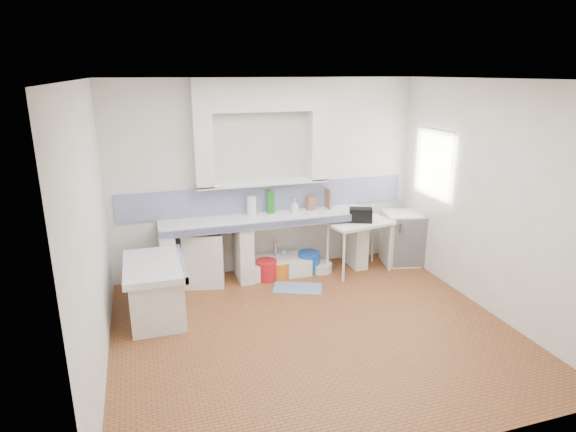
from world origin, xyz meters
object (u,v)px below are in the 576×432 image
object	(u,v)px
sink	(279,267)
side_table	(359,247)
stove	(204,257)
fridge	(401,238)

from	to	relation	value
sink	side_table	xyz separation A→B (m)	(1.17, -0.26, 0.28)
stove	side_table	bearing A→B (deg)	4.22
sink	side_table	distance (m)	1.23
stove	fridge	bearing A→B (deg)	8.16
stove	side_table	size ratio (longest dim) A/B	0.83
sink	fridge	size ratio (longest dim) A/B	1.10
side_table	fridge	distance (m)	0.77
sink	side_table	world-z (taller)	side_table
fridge	stove	bearing A→B (deg)	-170.28
side_table	sink	bearing A→B (deg)	156.72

